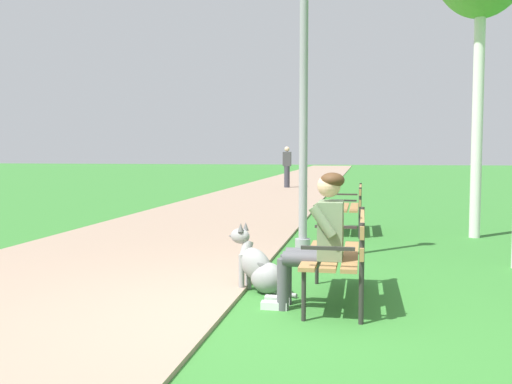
# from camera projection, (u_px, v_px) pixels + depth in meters

# --- Properties ---
(ground_plane) EXTENTS (120.00, 120.00, 0.00)m
(ground_plane) POSITION_uv_depth(u_px,v_px,m) (266.00, 320.00, 4.84)
(ground_plane) COLOR #33752D
(paved_path) EXTENTS (3.93, 60.00, 0.04)m
(paved_path) POSITION_uv_depth(u_px,v_px,m) (301.00, 180.00, 28.79)
(paved_path) COLOR gray
(paved_path) RESTS_ON ground
(park_bench_near) EXTENTS (0.55, 1.50, 0.85)m
(park_bench_near) POSITION_uv_depth(u_px,v_px,m) (343.00, 249.00, 5.39)
(park_bench_near) COLOR olive
(park_bench_near) RESTS_ON ground
(park_bench_mid) EXTENTS (0.55, 1.50, 0.85)m
(park_bench_mid) POSITION_uv_depth(u_px,v_px,m) (350.00, 204.00, 10.06)
(park_bench_mid) COLOR olive
(park_bench_mid) RESTS_ON ground
(person_seated_on_near_bench) EXTENTS (0.74, 0.49, 1.25)m
(person_seated_on_near_bench) POSITION_uv_depth(u_px,v_px,m) (319.00, 235.00, 5.14)
(person_seated_on_near_bench) COLOR #4C4C51
(person_seated_on_near_bench) RESTS_ON ground
(dog_grey) EXTENTS (0.79, 0.46, 0.71)m
(dog_grey) POSITION_uv_depth(u_px,v_px,m) (259.00, 267.00, 5.77)
(dog_grey) COLOR gray
(dog_grey) RESTS_ON ground
(lamp_post_near) EXTENTS (0.24, 0.24, 4.06)m
(lamp_post_near) POSITION_uv_depth(u_px,v_px,m) (304.00, 100.00, 7.28)
(lamp_post_near) COLOR gray
(lamp_post_near) RESTS_ON ground
(pedestrian_distant) EXTENTS (0.32, 0.22, 1.65)m
(pedestrian_distant) POSITION_uv_depth(u_px,v_px,m) (287.00, 167.00, 22.26)
(pedestrian_distant) COLOR #383842
(pedestrian_distant) RESTS_ON ground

